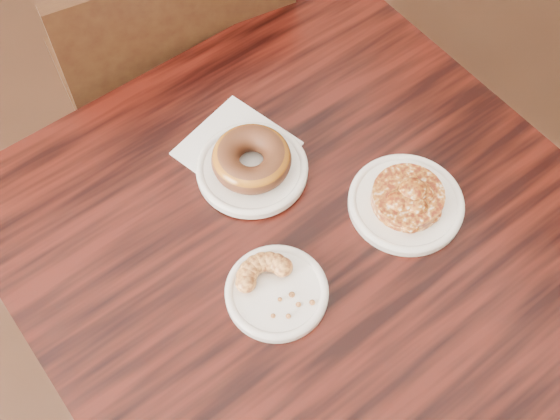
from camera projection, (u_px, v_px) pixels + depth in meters
floor at (264, 339)px, 1.73m from camera, size 5.00×5.00×0.00m
cafe_table at (302, 324)px, 1.36m from camera, size 0.84×0.84×0.75m
chair_far at (166, 74)px, 1.58m from camera, size 0.54×0.54×0.90m
napkin at (237, 148)px, 1.11m from camera, size 0.18×0.18×0.00m
plate_donut at (252, 169)px, 1.08m from camera, size 0.17×0.17×0.01m
plate_cruller at (277, 293)px, 0.98m from camera, size 0.14×0.14×0.01m
plate_fritter at (406, 204)px, 1.05m from camera, size 0.17×0.17×0.01m
glazed_donut at (251, 159)px, 1.05m from camera, size 0.12×0.12×0.04m
apple_fritter at (408, 195)px, 1.03m from camera, size 0.14×0.14×0.04m
cruller_fragment at (277, 287)px, 0.96m from camera, size 0.10×0.10×0.03m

